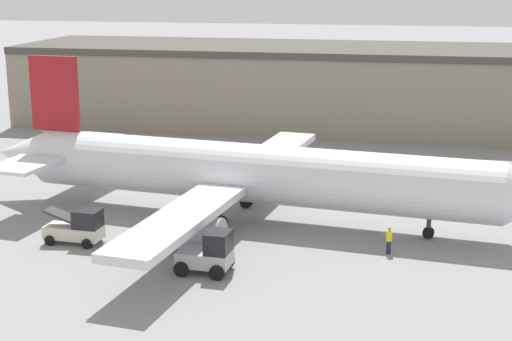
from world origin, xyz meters
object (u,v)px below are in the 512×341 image
at_px(airplane, 243,174).
at_px(ground_crew_worker, 389,239).
at_px(belt_loader_truck, 78,227).
at_px(baggage_tug, 209,254).

bearing_deg(airplane, ground_crew_worker, -19.10).
xyz_separation_m(ground_crew_worker, belt_loader_truck, (-18.36, -1.96, 0.13)).
bearing_deg(belt_loader_truck, baggage_tug, -15.97).
distance_m(airplane, belt_loader_truck, 11.15).
bearing_deg(baggage_tug, airplane, 95.01).
distance_m(ground_crew_worker, belt_loader_truck, 18.47).
distance_m(baggage_tug, belt_loader_truck, 9.45).
relative_size(airplane, belt_loader_truck, 10.92).
height_order(airplane, baggage_tug, airplane).
relative_size(ground_crew_worker, belt_loader_truck, 0.47).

